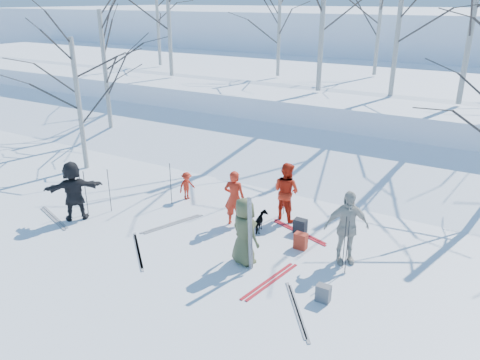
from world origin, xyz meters
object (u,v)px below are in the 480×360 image
Objects in this scene: skier_red_north at (234,198)px; skier_redor_behind at (286,191)px; backpack_dark at (300,226)px; backpack_red at (301,241)px; skier_grey_west at (74,191)px; skier_cream_east at (346,227)px; backpack_grey at (323,293)px; dog at (261,222)px; skier_olive_center at (244,231)px; skier_red_seated at (187,186)px.

skier_redor_behind reaches higher than skier_red_north.
backpack_dark is (0.73, -0.61, -0.65)m from skier_redor_behind.
skier_red_north is 1.52m from skier_redor_behind.
skier_redor_behind is 1.88m from backpack_red.
skier_grey_west is 6.55m from backpack_red.
skier_cream_east is 4.86× the size of backpack_grey.
dog reaches higher than backpack_red.
dog is at bearing 92.81° from skier_redor_behind.
skier_olive_center is 1.77m from dog.
backpack_dark reaches higher than backpack_grey.
skier_red_seated is 4.53m from backpack_red.
skier_grey_west is 6.47m from backpack_dark.
skier_red_seated is at bearing -34.99° from skier_red_north.
skier_cream_east reaches higher than dog.
skier_redor_behind is 4.06× the size of backpack_red.
backpack_grey is 0.95× the size of backpack_dark.
skier_red_north is 0.92× the size of skier_grey_west.
skier_redor_behind is at bearing 128.18° from backpack_red.
backpack_dark is (4.04, -0.29, -0.25)m from skier_red_seated.
skier_cream_east is at bearing -2.16° from backpack_red.
backpack_grey is at bearing -101.89° from skier_red_seated.
backpack_red is at bearing 126.01° from backpack_grey.
backpack_red is (2.17, -0.32, -0.59)m from skier_red_north.
skier_red_north is 0.87× the size of skier_cream_east.
skier_grey_west is at bearing 10.14° from skier_red_north.
backpack_red is (0.89, 1.32, -0.63)m from skier_olive_center.
backpack_grey is at bearing 132.28° from skier_red_north.
backpack_grey is (2.41, -3.21, -0.66)m from skier_redor_behind.
skier_cream_east is at bearing 161.90° from skier_redor_behind.
skier_grey_west is 4.38× the size of backpack_dark.
skier_grey_west is at bearing 45.30° from skier_redor_behind.
dog is at bearing 162.93° from skier_red_north.
skier_cream_east reaches higher than backpack_dark.
skier_olive_center is at bearing 136.18° from skier_grey_west.
skier_redor_behind is 1.25m from dog.
skier_cream_east is at bearing 144.61° from skier_grey_west.
skier_red_seated is at bearing 153.17° from backpack_grey.
backpack_dark is (0.96, 0.47, -0.07)m from dog.
skier_red_seated is 2.26× the size of backpack_dark.
dog is at bearing 166.77° from backpack_red.
backpack_red is 1.05× the size of backpack_dark.
skier_redor_behind is 0.92× the size of skier_cream_east.
skier_red_north reaches higher than backpack_dark.
skier_olive_center is 2.71m from skier_redor_behind.
skier_grey_west is at bearing 179.27° from backpack_grey.
backpack_grey is at bearing 131.18° from skier_grey_west.
dog is 1.54× the size of backpack_red.
backpack_dark is (-1.52, 0.83, -0.72)m from skier_cream_east.
skier_redor_behind is 6.05m from skier_grey_west.
skier_olive_center is 2.60× the size of dog.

